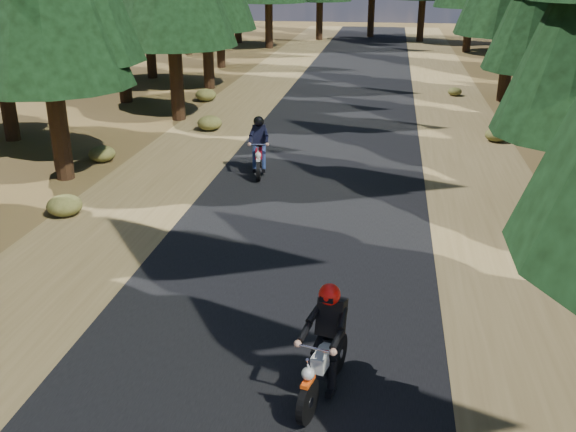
# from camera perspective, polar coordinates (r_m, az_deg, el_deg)

# --- Properties ---
(ground) EXTENTS (120.00, 120.00, 0.00)m
(ground) POSITION_cam_1_polar(r_m,az_deg,el_deg) (11.95, -1.13, -7.54)
(ground) COLOR #403117
(ground) RESTS_ON ground
(road) EXTENTS (6.00, 100.00, 0.01)m
(road) POSITION_cam_1_polar(r_m,az_deg,el_deg) (16.44, 1.90, 0.89)
(road) COLOR black
(road) RESTS_ON ground
(shoulder_l) EXTENTS (3.20, 100.00, 0.01)m
(shoulder_l) POSITION_cam_1_polar(r_m,az_deg,el_deg) (17.57, -13.16, 1.69)
(shoulder_l) COLOR brown
(shoulder_l) RESTS_ON ground
(shoulder_r) EXTENTS (3.20, 100.00, 0.01)m
(shoulder_r) POSITION_cam_1_polar(r_m,az_deg,el_deg) (16.57, 17.89, -0.04)
(shoulder_r) COLOR brown
(shoulder_r) RESTS_ON ground
(understory_shrubs) EXTENTS (15.51, 25.53, 0.58)m
(understory_shrubs) POSITION_cam_1_polar(r_m,az_deg,el_deg) (20.64, 1.92, 5.95)
(understory_shrubs) COLOR #474C1E
(understory_shrubs) RESTS_ON ground
(rider_lead) EXTENTS (1.03, 2.00, 1.71)m
(rider_lead) POSITION_cam_1_polar(r_m,az_deg,el_deg) (9.29, 3.22, -12.79)
(rider_lead) COLOR beige
(rider_lead) RESTS_ON road
(rider_follow) EXTENTS (0.87, 1.97, 1.70)m
(rider_follow) POSITION_cam_1_polar(r_m,az_deg,el_deg) (18.79, -2.59, 5.37)
(rider_follow) COLOR maroon
(rider_follow) RESTS_ON road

